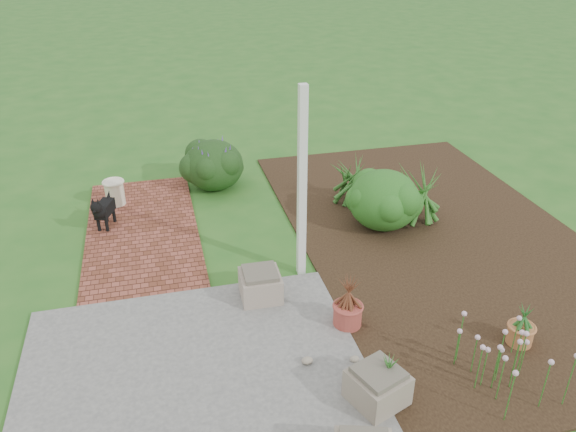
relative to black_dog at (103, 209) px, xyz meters
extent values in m
plane|color=#255F1E|center=(2.22, -1.91, -0.35)|extent=(80.00, 80.00, 0.00)
cube|color=#5B5B58|center=(0.97, -3.66, -0.33)|extent=(3.50, 3.50, 0.04)
cube|color=brown|center=(0.52, -0.16, -0.33)|extent=(1.60, 3.50, 0.04)
cube|color=black|center=(4.72, -1.41, -0.34)|extent=(4.00, 7.00, 0.03)
cube|color=white|center=(2.52, -1.81, 0.90)|extent=(0.10, 0.10, 2.50)
cube|color=gray|center=(2.63, -4.15, -0.15)|extent=(0.62, 0.62, 0.32)
cube|color=gray|center=(1.89, -2.25, -0.15)|extent=(0.49, 0.49, 0.32)
cube|color=black|center=(0.02, 0.05, -0.02)|extent=(0.30, 0.44, 0.18)
cylinder|color=black|center=(-0.09, -0.07, -0.21)|extent=(0.05, 0.05, 0.20)
cylinder|color=black|center=(0.03, -0.11, -0.21)|extent=(0.05, 0.05, 0.20)
cylinder|color=black|center=(0.01, 0.21, -0.21)|extent=(0.05, 0.05, 0.20)
cylinder|color=black|center=(0.12, 0.17, -0.21)|extent=(0.05, 0.05, 0.20)
sphere|color=black|center=(-0.07, -0.18, 0.13)|extent=(0.17, 0.17, 0.17)
cone|color=black|center=(0.09, 0.25, 0.10)|extent=(0.11, 0.14, 0.15)
cylinder|color=#F2EAC7|center=(0.13, 0.77, -0.11)|extent=(0.38, 0.38, 0.40)
ellipsoid|color=#0C3F14|center=(4.03, -0.91, 0.12)|extent=(1.26, 1.26, 0.89)
cylinder|color=#9E3F35|center=(2.74, -3.00, -0.19)|extent=(0.36, 0.36, 0.26)
cylinder|color=#AC683A|center=(4.45, -3.75, -0.21)|extent=(0.36, 0.36, 0.23)
cylinder|color=#B15D3C|center=(2.74, -4.12, -0.21)|extent=(0.31, 0.31, 0.23)
ellipsoid|color=black|center=(1.78, 1.12, 0.08)|extent=(1.31, 1.31, 0.86)
camera|label=1|loc=(0.86, -7.74, 3.77)|focal=35.00mm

